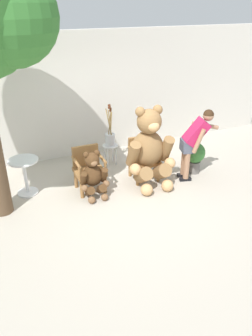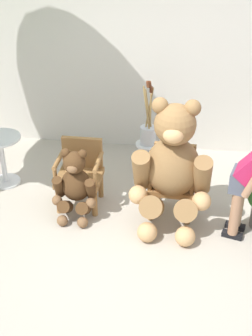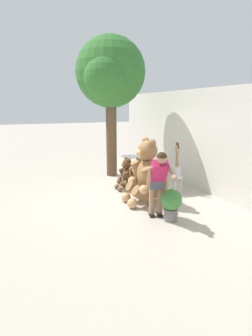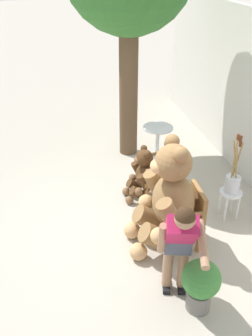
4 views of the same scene
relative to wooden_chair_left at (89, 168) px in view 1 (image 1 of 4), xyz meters
The scene contains 11 objects.
ground_plane 1.00m from the wooden_chair_left, 48.80° to the right, with size 60.00×60.00×0.00m, color #B2A899.
back_wall 2.05m from the wooden_chair_left, 71.30° to the left, with size 10.00×0.16×2.80m, color beige.
wooden_chair_left is the anchor object (origin of this frame).
wooden_chair_right 1.17m from the wooden_chair_left, ahead, with size 0.58×0.54×0.86m.
teddy_bear_large 1.24m from the wooden_chair_left, 12.92° to the right, with size 0.96×0.92×1.61m.
teddy_bear_small 0.29m from the wooden_chair_left, 90.04° to the right, with size 0.55×0.52×0.92m.
person_visitor 2.17m from the wooden_chair_left, 11.61° to the right, with size 0.88×0.49×1.48m.
white_stool 1.18m from the wooden_chair_left, 48.25° to the left, with size 0.34×0.34×0.46m.
brush_bucket 1.19m from the wooden_chair_left, 48.20° to the left, with size 0.22×0.22×0.94m.
round_side_table 1.20m from the wooden_chair_left, 165.14° to the left, with size 0.56×0.56×0.72m.
potted_plant 2.30m from the wooden_chair_left, ahead, with size 0.44×0.44×0.68m.
Camera 1 is at (-2.14, -4.77, 3.36)m, focal length 35.00 mm.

